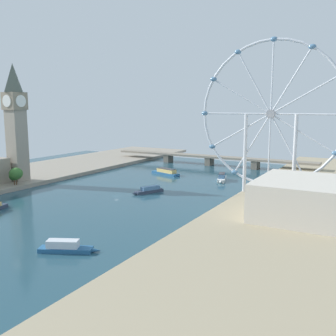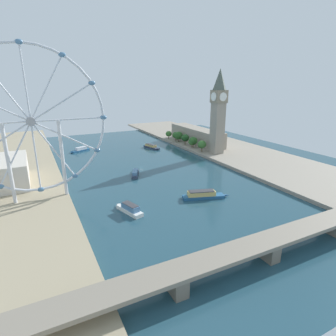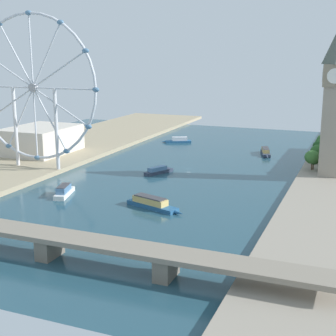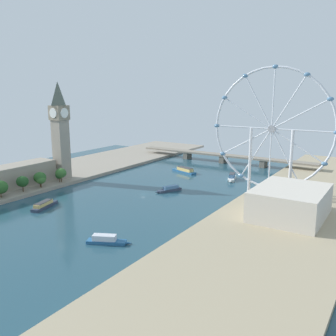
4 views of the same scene
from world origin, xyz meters
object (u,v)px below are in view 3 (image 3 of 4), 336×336
at_px(river_bridge, 49,238).
at_px(tour_boat_4, 266,152).
at_px(tour_boat_2, 159,171).
at_px(ferris_wheel, 33,89).
at_px(clock_tower, 334,101).
at_px(tour_boat_3, 64,191).
at_px(tour_boat_0, 178,140).
at_px(tour_boat_1, 152,203).
at_px(riverside_hall, 41,140).

relative_size(river_bridge, tour_boat_4, 7.46).
bearing_deg(tour_boat_2, ferris_wheel, 132.89).
relative_size(clock_tower, tour_boat_3, 3.53).
bearing_deg(clock_tower, tour_boat_4, -51.18).
height_order(tour_boat_0, tour_boat_1, tour_boat_1).
distance_m(tour_boat_0, tour_boat_2, 117.56).
distance_m(riverside_hall, tour_boat_4, 177.79).
xyz_separation_m(river_bridge, tour_boat_4, (-40.92, -233.54, -5.82)).
relative_size(ferris_wheel, tour_boat_1, 2.91).
height_order(riverside_hall, tour_boat_4, riverside_hall).
relative_size(tour_boat_1, tour_boat_2, 1.41).
relative_size(ferris_wheel, tour_boat_2, 4.11).
relative_size(riverside_hall, tour_boat_4, 1.89).
height_order(tour_boat_1, tour_boat_4, tour_boat_1).
height_order(riverside_hall, river_bridge, riverside_hall).
bearing_deg(clock_tower, tour_boat_2, 12.67).
relative_size(riverside_hall, river_bridge, 0.25).
bearing_deg(river_bridge, tour_boat_1, -99.47).
bearing_deg(tour_boat_4, river_bridge, -25.30).
xyz_separation_m(tour_boat_0, tour_boat_2, (-28.80, 113.98, -0.14)).
xyz_separation_m(river_bridge, tour_boat_2, (13.95, -144.25, -6.03)).
height_order(ferris_wheel, tour_boat_2, ferris_wheel).
distance_m(river_bridge, tour_boat_2, 145.05).
bearing_deg(tour_boat_2, tour_boat_4, -6.58).
xyz_separation_m(ferris_wheel, tour_boat_4, (-133.99, -114.84, -53.88)).
xyz_separation_m(riverside_hall, tour_boat_1, (-134.13, 89.63, -10.57)).
bearing_deg(riverside_hall, river_bridge, 126.80).
xyz_separation_m(clock_tower, river_bridge, (93.36, 168.38, -42.57)).
xyz_separation_m(clock_tower, tour_boat_4, (52.44, -65.16, -48.39)).
height_order(river_bridge, tour_boat_0, river_bridge).
xyz_separation_m(tour_boat_0, tour_boat_4, (-83.67, 24.69, 0.07)).
height_order(clock_tower, tour_boat_4, clock_tower).
relative_size(ferris_wheel, riverside_hall, 1.83).
bearing_deg(tour_boat_0, tour_boat_1, 80.96).
relative_size(river_bridge, tour_boat_1, 6.28).
bearing_deg(tour_boat_4, tour_boat_1, -25.52).
bearing_deg(tour_boat_4, tour_boat_3, -43.50).
bearing_deg(clock_tower, tour_boat_0, -33.43).
relative_size(clock_tower, ferris_wheel, 0.89).
bearing_deg(river_bridge, tour_boat_3, -60.17).
bearing_deg(tour_boat_1, tour_boat_4, 97.69).
bearing_deg(tour_boat_2, riverside_hall, 105.16).
bearing_deg(river_bridge, tour_boat_4, -99.94).
xyz_separation_m(river_bridge, tour_boat_0, (42.75, -258.23, -5.89)).
distance_m(tour_boat_0, tour_boat_4, 87.24).
distance_m(clock_tower, riverside_hall, 218.57).
bearing_deg(tour_boat_0, tour_boat_4, 137.96).
bearing_deg(tour_boat_0, ferris_wheel, 44.57).
xyz_separation_m(river_bridge, tour_boat_1, (-12.23, -73.33, -5.52)).
bearing_deg(riverside_hall, tour_boat_2, 170.17).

